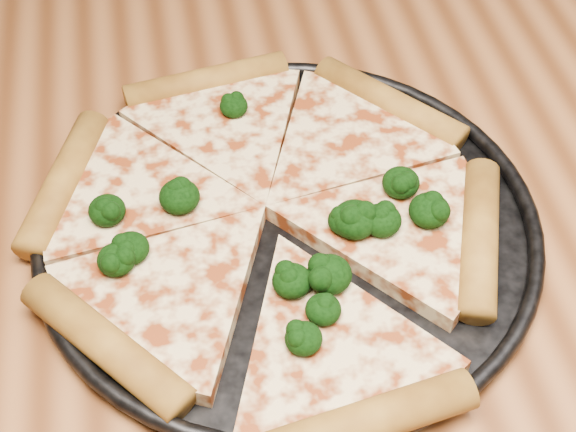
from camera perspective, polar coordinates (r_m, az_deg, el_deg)
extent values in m
cube|color=brown|center=(0.59, 10.22, -2.69)|extent=(1.20, 0.90, 0.04)
cylinder|color=black|center=(0.56, 0.00, -0.89)|extent=(0.32, 0.32, 0.01)
torus|color=black|center=(0.56, 0.00, -0.41)|extent=(0.33, 0.33, 0.01)
cylinder|color=#A27028|center=(0.64, 6.77, 7.49)|extent=(0.10, 0.11, 0.02)
cylinder|color=#A27028|center=(0.66, -5.46, 8.89)|extent=(0.13, 0.04, 0.02)
cylinder|color=#A27028|center=(0.59, -14.73, 2.22)|extent=(0.07, 0.13, 0.02)
cylinder|color=#A27028|center=(0.50, -12.07, -8.40)|extent=(0.10, 0.11, 0.02)
cylinder|color=#A27028|center=(0.47, 5.17, -13.56)|extent=(0.13, 0.04, 0.02)
cylinder|color=#A27028|center=(0.56, 12.65, -1.37)|extent=(0.07, 0.13, 0.02)
ellipsoid|color=black|center=(0.51, 0.27, -4.35)|extent=(0.02, 0.02, 0.02)
ellipsoid|color=black|center=(0.54, 6.29, -0.28)|extent=(0.02, 0.02, 0.02)
ellipsoid|color=black|center=(0.54, 3.82, -0.30)|extent=(0.02, 0.02, 0.02)
ellipsoid|color=black|center=(0.56, -7.26, 1.29)|extent=(0.03, 0.03, 0.02)
ellipsoid|color=black|center=(0.51, 2.78, -3.92)|extent=(0.03, 0.03, 0.02)
ellipsoid|color=black|center=(0.48, 1.05, -8.17)|extent=(0.02, 0.02, 0.02)
ellipsoid|color=black|center=(0.55, 9.41, 0.37)|extent=(0.03, 0.03, 0.02)
ellipsoid|color=black|center=(0.57, 7.54, 2.23)|extent=(0.02, 0.02, 0.02)
ellipsoid|color=black|center=(0.53, -11.39, -2.87)|extent=(0.02, 0.02, 0.02)
ellipsoid|color=black|center=(0.54, 4.47, -0.23)|extent=(0.03, 0.03, 0.02)
ellipsoid|color=black|center=(0.56, -11.99, 0.37)|extent=(0.02, 0.02, 0.02)
ellipsoid|color=black|center=(0.62, -3.64, 7.34)|extent=(0.02, 0.02, 0.02)
ellipsoid|color=black|center=(0.50, 2.37, -6.25)|extent=(0.02, 0.02, 0.02)
ellipsoid|color=black|center=(0.53, -10.46, -2.12)|extent=(0.02, 0.02, 0.02)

